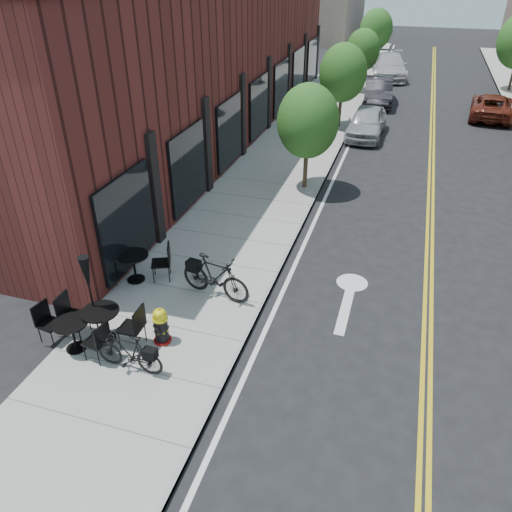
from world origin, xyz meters
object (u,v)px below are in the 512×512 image
(bistro_set_a, at_px, (102,321))
(bistro_set_c, at_px, (134,264))
(parked_car_far, at_px, (492,106))
(bicycle_right, at_px, (215,277))
(bistro_set_b, at_px, (72,332))
(fire_hydrant, at_px, (161,326))
(parked_car_b, at_px, (378,91))
(patio_umbrella, at_px, (88,280))
(bicycle_left, at_px, (129,352))
(parked_car_a, at_px, (367,122))
(parked_car_c, at_px, (390,66))

(bistro_set_a, xyz_separation_m, bistro_set_c, (-0.51, 2.37, -0.01))
(bistro_set_c, distance_m, parked_car_far, 22.48)
(bicycle_right, relative_size, bistro_set_b, 1.07)
(fire_hydrant, distance_m, parked_car_b, 23.14)
(bistro_set_a, relative_size, patio_umbrella, 0.93)
(bicycle_right, bearing_deg, bicycle_left, 176.71)
(bistro_set_c, distance_m, parked_car_a, 15.29)
(bicycle_left, bearing_deg, parked_car_b, 174.89)
(fire_hydrant, relative_size, parked_car_a, 0.23)
(bistro_set_a, height_order, parked_car_a, parked_car_a)
(bicycle_left, height_order, bicycle_right, bicycle_right)
(parked_car_b, bearing_deg, bistro_set_a, -104.94)
(fire_hydrant, relative_size, bistro_set_b, 0.51)
(bistro_set_a, height_order, parked_car_c, parked_car_c)
(bistro_set_a, height_order, bistro_set_c, bistro_set_a)
(bistro_set_c, height_order, parked_car_a, parked_car_a)
(parked_car_far, bearing_deg, parked_car_c, -49.16)
(bistro_set_a, bearing_deg, patio_umbrella, 152.93)
(parked_car_a, bearing_deg, fire_hydrant, -97.74)
(fire_hydrant, xyz_separation_m, bicycle_left, (-0.24, -1.01, 0.03))
(bicycle_right, distance_m, parked_car_c, 28.51)
(patio_umbrella, bearing_deg, fire_hydrant, 7.96)
(fire_hydrant, distance_m, bistro_set_a, 1.33)
(parked_car_b, bearing_deg, parked_car_a, -94.94)
(bistro_set_c, xyz_separation_m, parked_car_c, (4.49, 28.39, 0.15))
(bicycle_right, xyz_separation_m, parked_car_far, (8.19, 19.90, -0.08))
(bistro_set_a, bearing_deg, bicycle_left, -34.22)
(bicycle_right, bearing_deg, parked_car_a, 2.92)
(bicycle_left, xyz_separation_m, parked_car_far, (8.97, 22.90, 0.03))
(bicycle_left, distance_m, parked_car_c, 31.57)
(bistro_set_c, height_order, parked_car_far, parked_car_far)
(bistro_set_c, relative_size, patio_umbrella, 0.93)
(bicycle_left, distance_m, parked_car_far, 24.60)
(patio_umbrella, bearing_deg, bistro_set_b, -109.23)
(parked_car_far, bearing_deg, bistro_set_b, 70.79)
(fire_hydrant, height_order, bistro_set_a, bistro_set_a)
(parked_car_b, bearing_deg, bicycle_left, -102.23)
(parked_car_a, bearing_deg, bistro_set_c, -105.63)
(parked_car_c, bearing_deg, fire_hydrant, -101.94)
(bistro_set_a, height_order, parked_car_b, parked_car_b)
(bicycle_right, height_order, parked_car_b, parked_car_b)
(bicycle_right, xyz_separation_m, patio_umbrella, (-2.07, -2.21, 0.92))
(bistro_set_b, height_order, bistro_set_c, bistro_set_c)
(bicycle_left, bearing_deg, bicycle_right, 167.18)
(parked_car_a, bearing_deg, patio_umbrella, -102.61)
(parked_car_far, bearing_deg, fire_hydrant, 73.80)
(bicycle_right, relative_size, bistro_set_c, 1.00)
(bistro_set_b, xyz_separation_m, parked_car_far, (10.47, 22.70, 0.02))
(parked_car_b, bearing_deg, bicycle_right, -101.10)
(parked_car_b, xyz_separation_m, parked_car_far, (6.13, -1.10, -0.11))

